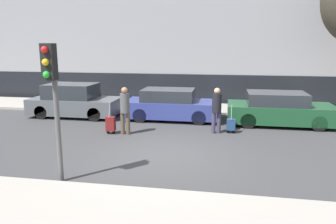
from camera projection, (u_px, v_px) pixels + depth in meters
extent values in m
plane|color=#38383A|center=(163.00, 155.00, 9.73)|extent=(80.00, 80.00, 0.00)
cube|color=gray|center=(125.00, 218.00, 6.11)|extent=(28.00, 2.50, 0.12)
cube|color=gray|center=(189.00, 109.00, 16.47)|extent=(28.00, 3.00, 0.12)
cube|color=black|center=(194.00, 89.00, 18.43)|extent=(27.44, 0.06, 1.60)
cube|color=#4C5156|center=(76.00, 106.00, 14.97)|extent=(4.00, 1.81, 0.70)
cube|color=#23282D|center=(71.00, 91.00, 14.87)|extent=(2.20, 1.59, 0.65)
cylinder|color=black|center=(94.00, 114.00, 14.02)|extent=(0.60, 0.18, 0.60)
cylinder|color=black|center=(108.00, 107.00, 15.59)|extent=(0.60, 0.18, 0.60)
cylinder|color=black|center=(41.00, 112.00, 14.44)|extent=(0.60, 0.18, 0.60)
cylinder|color=black|center=(59.00, 106.00, 16.01)|extent=(0.60, 0.18, 0.60)
cube|color=navy|center=(172.00, 109.00, 14.29)|extent=(4.01, 1.72, 0.70)
cube|color=#23282D|center=(168.00, 95.00, 14.20)|extent=(2.21, 1.52, 0.50)
cylinder|color=black|center=(199.00, 118.00, 13.38)|extent=(0.60, 0.18, 0.60)
cylinder|color=black|center=(202.00, 110.00, 14.87)|extent=(0.60, 0.18, 0.60)
cylinder|color=black|center=(140.00, 115.00, 13.80)|extent=(0.60, 0.18, 0.60)
cylinder|color=black|center=(148.00, 109.00, 15.29)|extent=(0.60, 0.18, 0.60)
cube|color=#194728|center=(280.00, 113.00, 13.39)|extent=(4.22, 1.88, 0.70)
cube|color=#23282D|center=(277.00, 98.00, 13.30)|extent=(2.32, 1.65, 0.49)
cylinder|color=black|center=(319.00, 124.00, 12.39)|extent=(0.60, 0.18, 0.60)
cylinder|color=black|center=(308.00, 114.00, 14.03)|extent=(0.60, 0.18, 0.60)
cylinder|color=black|center=(248.00, 121.00, 12.83)|extent=(0.60, 0.18, 0.60)
cylinder|color=black|center=(246.00, 112.00, 14.47)|extent=(0.60, 0.18, 0.60)
cylinder|color=#4C4233|center=(123.00, 123.00, 11.98)|extent=(0.15, 0.15, 0.81)
cylinder|color=#4C4233|center=(128.00, 123.00, 11.96)|extent=(0.15, 0.15, 0.81)
cylinder|color=#4C4C4C|center=(125.00, 103.00, 11.82)|extent=(0.34, 0.34, 0.70)
sphere|color=#936B4C|center=(124.00, 90.00, 11.72)|extent=(0.23, 0.23, 0.23)
cube|color=maroon|center=(111.00, 124.00, 12.03)|extent=(0.32, 0.24, 0.52)
cylinder|color=black|center=(108.00, 132.00, 12.11)|extent=(0.12, 0.03, 0.12)
cylinder|color=black|center=(114.00, 132.00, 12.07)|extent=(0.12, 0.03, 0.12)
cylinder|color=gray|center=(109.00, 110.00, 11.85)|extent=(0.02, 0.19, 0.53)
cylinder|color=#383347|center=(219.00, 123.00, 12.12)|extent=(0.15, 0.15, 0.79)
cylinder|color=#383347|center=(214.00, 123.00, 12.12)|extent=(0.15, 0.15, 0.79)
cylinder|color=black|center=(217.00, 103.00, 11.97)|extent=(0.34, 0.34, 0.69)
sphere|color=tan|center=(217.00, 91.00, 11.88)|extent=(0.22, 0.22, 0.22)
cube|color=navy|center=(231.00, 124.00, 12.15)|extent=(0.32, 0.24, 0.41)
cylinder|color=black|center=(228.00, 131.00, 12.22)|extent=(0.12, 0.03, 0.12)
cylinder|color=black|center=(234.00, 132.00, 12.18)|extent=(0.12, 0.03, 0.12)
cylinder|color=gray|center=(231.00, 112.00, 11.98)|extent=(0.02, 0.19, 0.53)
cylinder|color=#515154|center=(57.00, 115.00, 7.59)|extent=(0.12, 0.12, 3.27)
cube|color=black|center=(49.00, 62.00, 7.16)|extent=(0.28, 0.24, 0.80)
sphere|color=red|center=(44.00, 50.00, 6.96)|extent=(0.15, 0.15, 0.15)
sphere|color=gold|center=(45.00, 62.00, 7.02)|extent=(0.15, 0.15, 0.15)
sphere|color=green|center=(46.00, 75.00, 7.07)|extent=(0.15, 0.15, 0.15)
torus|color=black|center=(167.00, 101.00, 16.19)|extent=(0.72, 0.06, 0.72)
torus|color=black|center=(147.00, 101.00, 16.37)|extent=(0.72, 0.06, 0.72)
cylinder|color=maroon|center=(157.00, 97.00, 16.24)|extent=(1.00, 0.05, 0.05)
cylinder|color=maroon|center=(153.00, 93.00, 16.24)|extent=(0.04, 0.04, 0.40)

